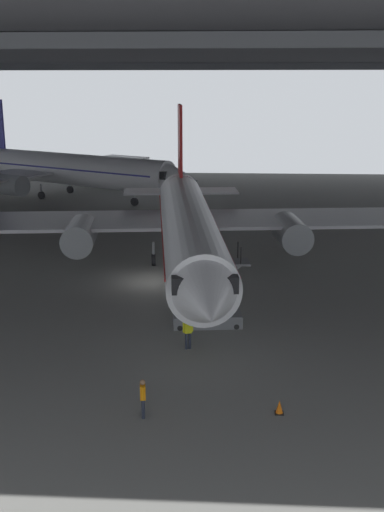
% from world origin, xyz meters
% --- Properties ---
extents(ground_plane, '(110.00, 110.00, 0.00)m').
position_xyz_m(ground_plane, '(0.00, 0.00, 0.00)').
color(ground_plane, gray).
extents(hangar_structure, '(121.00, 99.00, 16.52)m').
position_xyz_m(hangar_structure, '(-0.04, 13.75, 15.90)').
color(hangar_structure, '#4C4F54').
rests_on(hangar_structure, ground_plane).
extents(airplane_main, '(35.29, 36.34, 11.38)m').
position_xyz_m(airplane_main, '(2.25, 2.13, 3.44)').
color(airplane_main, white).
rests_on(airplane_main, ground_plane).
extents(boarding_stairs, '(4.32, 1.94, 4.64)m').
position_xyz_m(boarding_stairs, '(4.02, -7.80, 0.73)').
color(boarding_stairs, slate).
rests_on(boarding_stairs, ground_plane).
extents(crew_worker_near_nose, '(0.27, 0.54, 1.67)m').
position_xyz_m(crew_worker_near_nose, '(1.72, -17.99, 0.95)').
color(crew_worker_near_nose, '#232838').
rests_on(crew_worker_near_nose, ground_plane).
extents(crew_worker_by_stairs, '(0.52, 0.33, 1.74)m').
position_xyz_m(crew_worker_by_stairs, '(3.09, -11.11, 1.00)').
color(crew_worker_by_stairs, '#232838').
rests_on(crew_worker_by_stairs, ground_plane).
extents(airplane_distant, '(33.06, 33.40, 11.29)m').
position_xyz_m(airplane_distant, '(-13.95, 32.29, 3.42)').
color(airplane_distant, white).
rests_on(airplane_distant, ground_plane).
extents(traffic_cone_orange, '(0.36, 0.36, 0.60)m').
position_xyz_m(traffic_cone_orange, '(7.23, -17.36, 0.29)').
color(traffic_cone_orange, black).
rests_on(traffic_cone_orange, ground_plane).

